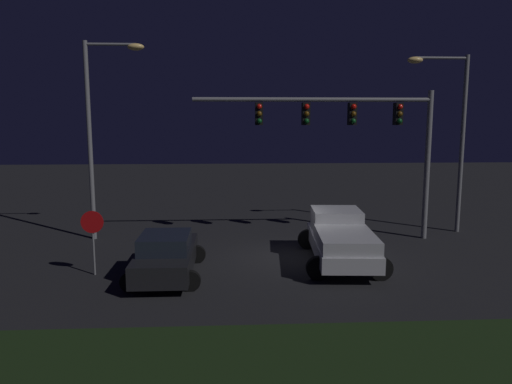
{
  "coord_description": "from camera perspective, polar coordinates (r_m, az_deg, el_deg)",
  "views": [
    {
      "loc": [
        -2.1,
        -18.08,
        5.28
      ],
      "look_at": [
        -1.11,
        0.16,
        2.53
      ],
      "focal_mm": 34.09,
      "sensor_mm": 36.0,
      "label": 1
    }
  ],
  "objects": [
    {
      "name": "pickup_truck",
      "position": [
        18.37,
        9.82,
        -5.05
      ],
      "size": [
        3.13,
        5.53,
        1.8
      ],
      "rotation": [
        0.0,
        0.0,
        1.5
      ],
      "color": "#B7B7BC",
      "rests_on": "ground_plane"
    },
    {
      "name": "street_lamp_right",
      "position": [
        24.21,
        21.92,
        7.64
      ],
      "size": [
        2.85,
        0.44,
        8.15
      ],
      "color": "slate",
      "rests_on": "ground_plane"
    },
    {
      "name": "ground_plane",
      "position": [
        18.95,
        3.4,
        -7.64
      ],
      "size": [
        80.0,
        80.0,
        0.0
      ],
      "primitive_type": "plane",
      "color": "black"
    },
    {
      "name": "stop_sign",
      "position": [
        17.34,
        -18.63,
        -4.28
      ],
      "size": [
        0.76,
        0.08,
        2.23
      ],
      "color": "slate",
      "rests_on": "ground_plane"
    },
    {
      "name": "traffic_signal_gantry",
      "position": [
        21.43,
        11.29,
        7.72
      ],
      "size": [
        10.32,
        0.56,
        6.5
      ],
      "color": "slate",
      "rests_on": "ground_plane"
    },
    {
      "name": "car_sedan",
      "position": [
        16.76,
        -10.49,
        -7.3
      ],
      "size": [
        2.49,
        4.4,
        1.51
      ],
      "rotation": [
        0.0,
        0.0,
        1.57
      ],
      "color": "black",
      "rests_on": "ground_plane"
    },
    {
      "name": "street_lamp_left",
      "position": [
        22.18,
        -17.83,
        8.32
      ],
      "size": [
        2.57,
        0.44,
        8.55
      ],
      "color": "slate",
      "rests_on": "ground_plane"
    }
  ]
}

